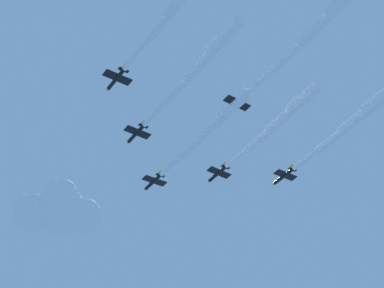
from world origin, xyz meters
TOP-DOWN VIEW (x-y plane):
  - jet_lead at (3.52, -9.07)m, footprint 22.43×50.71m
  - jet_port_inner at (-6.21, -28.98)m, footprint 22.56×52.72m
  - jet_starboard_inner at (22.67, -15.92)m, footprint 21.85×49.20m
  - jet_starboard_mid at (42.00, -23.88)m, footprint 21.64×49.44m
  - jet_port_outer at (18.28, -49.82)m, footprint 22.76×52.46m
  - cloud_puff at (-34.87, 74.03)m, footprint 35.48×25.21m

SIDE VIEW (x-z plane):
  - jet_starboard_mid at x=42.00m, z-range 138.32..142.30m
  - jet_port_outer at x=18.28m, z-range 139.11..143.02m
  - jet_lead at x=3.52m, z-range 139.61..143.59m
  - jet_port_inner at x=-6.21m, z-range 141.03..144.94m
  - jet_starboard_inner at x=22.67m, z-range 141.35..145.24m
  - cloud_puff at x=-34.87m, z-range 155.30..175.89m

